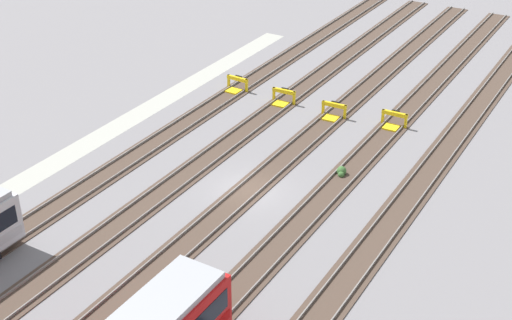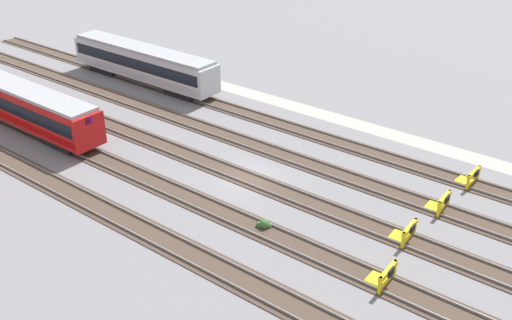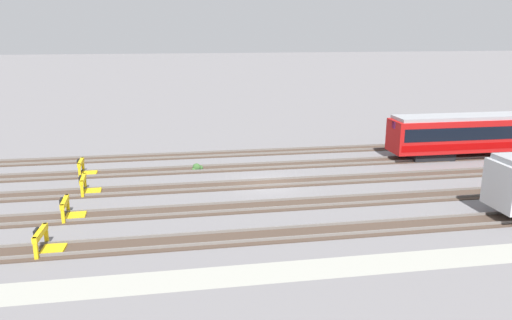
% 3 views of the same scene
% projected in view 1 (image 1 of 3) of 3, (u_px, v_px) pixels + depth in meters
% --- Properties ---
extents(ground_plane, '(400.00, 400.00, 0.00)m').
position_uv_depth(ground_plane, '(249.00, 190.00, 45.48)').
color(ground_plane, slate).
extents(service_walkway, '(54.00, 2.00, 0.01)m').
position_uv_depth(service_walkway, '(93.00, 141.00, 51.38)').
color(service_walkway, '#9E9E93').
rests_on(service_walkway, ground).
extents(rail_track_nearest, '(90.00, 2.23, 0.21)m').
position_uv_depth(rail_track_nearest, '(137.00, 155.00, 49.53)').
color(rail_track_nearest, '#47382D').
rests_on(rail_track_nearest, ground).
extents(rail_track_near_inner, '(90.00, 2.23, 0.21)m').
position_uv_depth(rail_track_near_inner, '(191.00, 171.00, 47.50)').
color(rail_track_near_inner, '#47382D').
rests_on(rail_track_near_inner, ground).
extents(rail_track_middle, '(90.00, 2.24, 0.21)m').
position_uv_depth(rail_track_middle, '(249.00, 190.00, 45.46)').
color(rail_track_middle, '#47382D').
rests_on(rail_track_middle, ground).
extents(rail_track_far_inner, '(90.00, 2.23, 0.21)m').
position_uv_depth(rail_track_far_inner, '(313.00, 209.00, 43.43)').
color(rail_track_far_inner, '#47382D').
rests_on(rail_track_far_inner, ground).
extents(rail_track_farthest, '(90.00, 2.23, 0.21)m').
position_uv_depth(rail_track_farthest, '(383.00, 231.00, 41.40)').
color(rail_track_farthest, '#47382D').
rests_on(rail_track_farthest, ground).
extents(bumper_stop_nearest_track, '(1.37, 2.01, 1.22)m').
position_uv_depth(bumper_stop_nearest_track, '(236.00, 85.00, 59.07)').
color(bumper_stop_nearest_track, gold).
rests_on(bumper_stop_nearest_track, ground).
extents(bumper_stop_near_inner_track, '(1.37, 2.01, 1.22)m').
position_uv_depth(bumper_stop_near_inner_track, '(283.00, 98.00, 56.80)').
color(bumper_stop_near_inner_track, gold).
rests_on(bumper_stop_near_inner_track, ground).
extents(bumper_stop_middle_track, '(1.38, 2.01, 1.22)m').
position_uv_depth(bumper_stop_middle_track, '(333.00, 112.00, 54.52)').
color(bumper_stop_middle_track, gold).
rests_on(bumper_stop_middle_track, ground).
extents(bumper_stop_far_inner_track, '(1.36, 2.00, 1.22)m').
position_uv_depth(bumper_stop_far_inner_track, '(393.00, 121.00, 53.14)').
color(bumper_stop_far_inner_track, gold).
rests_on(bumper_stop_far_inner_track, ground).
extents(weed_clump, '(0.92, 0.70, 0.64)m').
position_uv_depth(weed_clump, '(341.00, 172.00, 47.07)').
color(weed_clump, '#38602D').
rests_on(weed_clump, ground).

